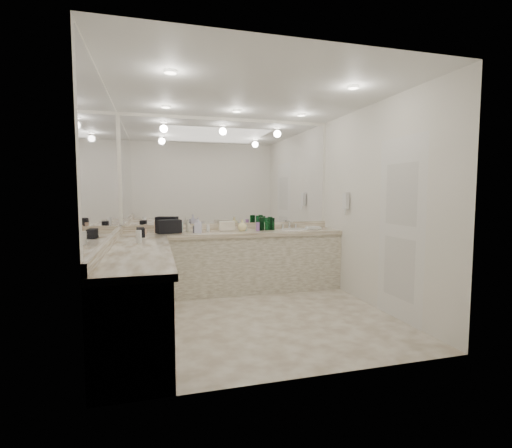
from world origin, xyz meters
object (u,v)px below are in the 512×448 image
object	(u,v)px
black_toiletry_bag	(169,227)
hand_towel	(313,228)
cream_cosmetic_case	(227,226)
soap_bottle_a	(188,226)
soap_bottle_b	(198,225)
sink	(294,230)
soap_bottle_c	(242,225)
wall_phone	(346,201)

from	to	relation	value
black_toiletry_bag	hand_towel	world-z (taller)	black_toiletry_bag
cream_cosmetic_case	soap_bottle_a	size ratio (longest dim) A/B	1.27
hand_towel	soap_bottle_b	xyz separation A→B (m)	(-1.79, -0.05, 0.09)
cream_cosmetic_case	black_toiletry_bag	bearing A→B (deg)	-164.20
soap_bottle_a	hand_towel	bearing A→B (deg)	-2.75
soap_bottle_a	soap_bottle_b	xyz separation A→B (m)	(0.13, -0.15, 0.02)
sink	cream_cosmetic_case	bearing A→B (deg)	174.72
hand_towel	soap_bottle_b	world-z (taller)	soap_bottle_b
soap_bottle_a	soap_bottle_b	bearing A→B (deg)	-48.27
sink	soap_bottle_b	bearing A→B (deg)	-177.10
soap_bottle_c	sink	bearing A→B (deg)	-0.37
black_toiletry_bag	cream_cosmetic_case	world-z (taller)	black_toiletry_bag
hand_towel	soap_bottle_b	bearing A→B (deg)	-178.29
soap_bottle_b	soap_bottle_a	bearing A→B (deg)	131.73
sink	cream_cosmetic_case	distance (m)	1.04
hand_towel	soap_bottle_a	distance (m)	1.92
sink	black_toiletry_bag	xyz separation A→B (m)	(-1.89, -0.04, 0.10)
sink	wall_phone	bearing A→B (deg)	-39.57
black_toiletry_bag	soap_bottle_a	world-z (taller)	black_toiletry_bag
hand_towel	soap_bottle_b	size ratio (longest dim) A/B	1.00
wall_phone	soap_bottle_b	xyz separation A→B (m)	(-2.08, 0.43, -0.34)
sink	soap_bottle_c	bearing A→B (deg)	179.63
sink	soap_bottle_b	xyz separation A→B (m)	(-1.48, -0.07, 0.11)
black_toiletry_bag	soap_bottle_c	xyz separation A→B (m)	(1.07, 0.04, -0.00)
black_toiletry_bag	cream_cosmetic_case	bearing A→B (deg)	8.82
black_toiletry_bag	soap_bottle_c	distance (m)	1.07
soap_bottle_a	soap_bottle_b	distance (m)	0.20
soap_bottle_c	black_toiletry_bag	bearing A→B (deg)	-177.73
wall_phone	soap_bottle_a	size ratio (longest dim) A/B	1.33
sink	soap_bottle_b	distance (m)	1.48
wall_phone	hand_towel	bearing A→B (deg)	121.43
soap_bottle_b	hand_towel	bearing A→B (deg)	1.71
wall_phone	cream_cosmetic_case	distance (m)	1.78
hand_towel	soap_bottle_a	world-z (taller)	soap_bottle_a
wall_phone	black_toiletry_bag	size ratio (longest dim) A/B	0.75
wall_phone	soap_bottle_c	xyz separation A→B (m)	(-1.42, 0.51, -0.36)
cream_cosmetic_case	hand_towel	bearing A→B (deg)	2.01
wall_phone	soap_bottle_c	size ratio (longest dim) A/B	1.37
hand_towel	cream_cosmetic_case	bearing A→B (deg)	175.03
soap_bottle_b	cream_cosmetic_case	bearing A→B (deg)	20.95
soap_bottle_c	soap_bottle_a	bearing A→B (deg)	175.26
sink	soap_bottle_a	bearing A→B (deg)	177.48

